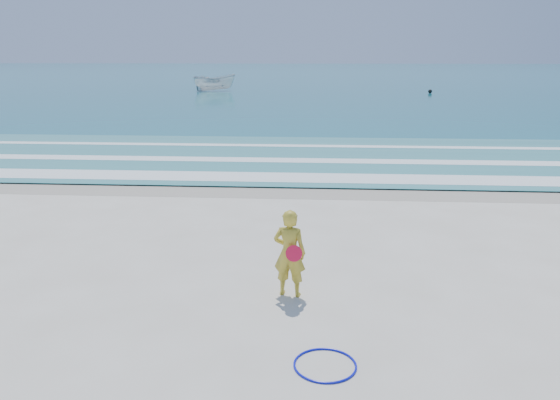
{
  "coord_description": "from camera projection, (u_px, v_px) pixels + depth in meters",
  "views": [
    {
      "loc": [
        1.03,
        -6.83,
        3.94
      ],
      "look_at": [
        0.29,
        4.0,
        1.0
      ],
      "focal_mm": 35.0,
      "sensor_mm": 36.0,
      "label": 1
    }
  ],
  "objects": [
    {
      "name": "ground",
      "position": [
        240.0,
        342.0,
        7.68
      ],
      "size": [
        400.0,
        400.0,
        0.0
      ],
      "primitive_type": "plane",
      "color": "silver",
      "rests_on": "ground"
    },
    {
      "name": "wet_sand",
      "position": [
        282.0,
        188.0,
        16.34
      ],
      "size": [
        400.0,
        2.4,
        0.0
      ],
      "primitive_type": "cube",
      "color": "#B2A893",
      "rests_on": "ground"
    },
    {
      "name": "ocean",
      "position": [
        313.0,
        73.0,
        108.79
      ],
      "size": [
        400.0,
        190.0,
        0.04
      ],
      "primitive_type": "cube",
      "color": "#19727F",
      "rests_on": "ground"
    },
    {
      "name": "shallow",
      "position": [
        290.0,
        156.0,
        21.15
      ],
      "size": [
        400.0,
        10.0,
        0.01
      ],
      "primitive_type": "cube",
      "color": "#59B7AD",
      "rests_on": "ocean"
    },
    {
      "name": "foam_near",
      "position": [
        284.0,
        177.0,
        17.58
      ],
      "size": [
        400.0,
        1.4,
        0.01
      ],
      "primitive_type": "cube",
      "color": "white",
      "rests_on": "shallow"
    },
    {
      "name": "foam_mid",
      "position": [
        289.0,
        160.0,
        20.37
      ],
      "size": [
        400.0,
        0.9,
        0.01
      ],
      "primitive_type": "cube",
      "color": "white",
      "rests_on": "shallow"
    },
    {
      "name": "foam_far",
      "position": [
        293.0,
        146.0,
        23.55
      ],
      "size": [
        400.0,
        0.6,
        0.01
      ],
      "primitive_type": "cube",
      "color": "white",
      "rests_on": "shallow"
    },
    {
      "name": "hoop",
      "position": [
        325.0,
        365.0,
        7.09
      ],
      "size": [
        0.84,
        0.84,
        0.03
      ],
      "primitive_type": "torus",
      "rotation": [
        0.0,
        0.0,
        -0.01
      ],
      "color": "#0B11C6",
      "rests_on": "ground"
    },
    {
      "name": "boat",
      "position": [
        215.0,
        83.0,
        57.12
      ],
      "size": [
        4.76,
        3.31,
        1.72
      ],
      "primitive_type": "imported",
      "rotation": [
        0.0,
        0.0,
        1.98
      ],
      "color": "silver",
      "rests_on": "ocean"
    },
    {
      "name": "buoy",
      "position": [
        430.0,
        91.0,
        53.82
      ],
      "size": [
        0.39,
        0.39,
        0.39
      ],
      "primitive_type": "sphere",
      "color": "black",
      "rests_on": "ocean"
    },
    {
      "name": "woman",
      "position": [
        290.0,
        253.0,
        8.99
      ],
      "size": [
        0.6,
        0.45,
        1.49
      ],
      "color": "gold",
      "rests_on": "ground"
    }
  ]
}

